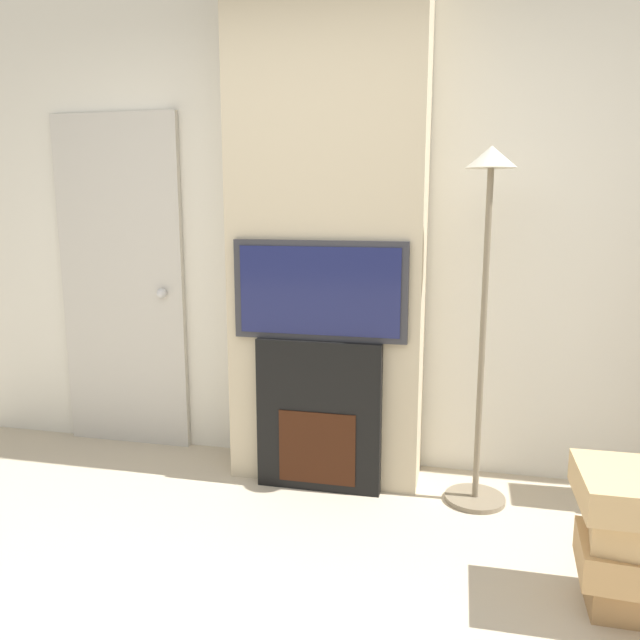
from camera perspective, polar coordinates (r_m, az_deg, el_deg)
wall_back at (r=3.52m, az=1.54°, el=8.37°), size 6.00×0.06×2.70m
chimney_breast at (r=3.31m, az=0.76°, el=8.23°), size 1.01×0.38×2.70m
fireplace at (r=3.30m, az=-0.00°, el=-8.65°), size 0.65×0.15×0.80m
television at (r=3.15m, az=-0.01°, el=2.71°), size 0.89×0.07×0.51m
floor_lamp at (r=3.07m, az=14.91°, el=4.01°), size 0.30×0.30×1.75m
box_stack at (r=2.64m, az=27.07°, el=-17.15°), size 0.44×0.41×0.54m
entry_door at (r=3.98m, az=-17.63°, el=3.13°), size 0.80×0.09×2.01m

